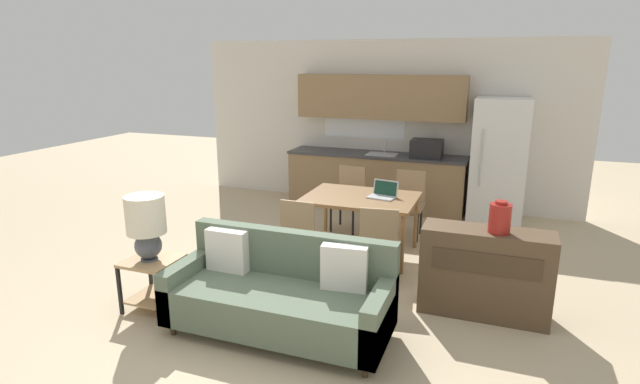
# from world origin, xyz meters

# --- Properties ---
(ground_plane) EXTENTS (20.00, 20.00, 0.00)m
(ground_plane) POSITION_xyz_m (0.00, 0.00, 0.00)
(ground_plane) COLOR tan
(wall_back) EXTENTS (6.40, 0.07, 2.70)m
(wall_back) POSITION_xyz_m (-0.00, 4.63, 1.35)
(wall_back) COLOR silver
(wall_back) RESTS_ON ground_plane
(kitchen_counter) EXTENTS (2.89, 0.65, 2.15)m
(kitchen_counter) POSITION_xyz_m (0.02, 4.33, 0.84)
(kitchen_counter) COLOR #8E704C
(kitchen_counter) RESTS_ON ground_plane
(refrigerator) EXTENTS (0.78, 0.73, 1.84)m
(refrigerator) POSITION_xyz_m (1.88, 4.23, 0.92)
(refrigerator) COLOR white
(refrigerator) RESTS_ON ground_plane
(dining_table) EXTENTS (1.36, 1.00, 0.75)m
(dining_table) POSITION_xyz_m (0.34, 2.19, 0.68)
(dining_table) COLOR brown
(dining_table) RESTS_ON ground_plane
(couch) EXTENTS (1.97, 0.80, 0.87)m
(couch) POSITION_xyz_m (0.20, 0.15, 0.35)
(couch) COLOR #3D2D1E
(couch) RESTS_ON ground_plane
(side_table) EXTENTS (0.48, 0.48, 0.51)m
(side_table) POSITION_xyz_m (-1.16, 0.11, 0.35)
(side_table) COLOR tan
(side_table) RESTS_ON ground_plane
(table_lamp) EXTENTS (0.37, 0.37, 0.64)m
(table_lamp) POSITION_xyz_m (-1.17, 0.09, 0.89)
(table_lamp) COLOR #4C515B
(table_lamp) RESTS_ON side_table
(credenza) EXTENTS (1.19, 0.40, 0.85)m
(credenza) POSITION_xyz_m (1.87, 1.10, 0.43)
(credenza) COLOR brown
(credenza) RESTS_ON ground_plane
(vase) EXTENTS (0.20, 0.20, 0.30)m
(vase) POSITION_xyz_m (1.96, 1.06, 0.99)
(vase) COLOR maroon
(vase) RESTS_ON credenza
(dining_chair_far_right) EXTENTS (0.43, 0.43, 0.90)m
(dining_chair_far_right) POSITION_xyz_m (0.77, 3.09, 0.50)
(dining_chair_far_right) COLOR #997A56
(dining_chair_far_right) RESTS_ON ground_plane
(dining_chair_near_right) EXTENTS (0.47, 0.47, 0.90)m
(dining_chair_near_right) POSITION_xyz_m (0.78, 1.37, 0.50)
(dining_chair_near_right) COLOR #997A56
(dining_chair_near_right) RESTS_ON ground_plane
(dining_chair_near_left) EXTENTS (0.43, 0.43, 0.90)m
(dining_chair_near_left) POSITION_xyz_m (-0.10, 1.34, 0.50)
(dining_chair_near_left) COLOR #997A56
(dining_chair_near_left) RESTS_ON ground_plane
(dining_chair_far_left) EXTENTS (0.46, 0.46, 0.90)m
(dining_chair_far_left) POSITION_xyz_m (-0.09, 3.08, 0.50)
(dining_chair_far_left) COLOR #997A56
(dining_chair_far_left) RESTS_ON ground_plane
(laptop) EXTENTS (0.36, 0.31, 0.20)m
(laptop) POSITION_xyz_m (0.60, 2.27, 0.79)
(laptop) COLOR #B7BABC
(laptop) RESTS_ON dining_table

